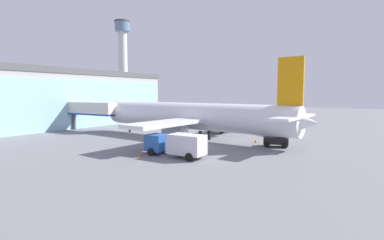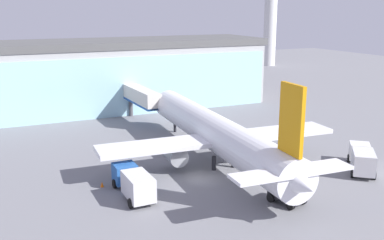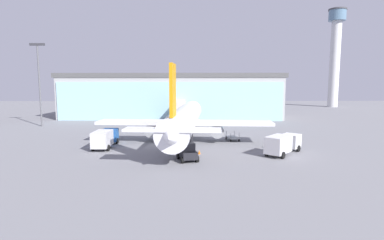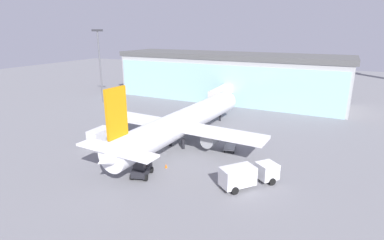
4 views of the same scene
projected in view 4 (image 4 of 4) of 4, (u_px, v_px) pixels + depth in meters
name	position (u px, v px, depth m)	size (l,w,h in m)	color
ground	(152.00, 146.00, 47.91)	(240.00, 240.00, 0.00)	slate
terminal_building	(228.00, 76.00, 79.54)	(60.46, 17.67, 12.14)	#A6A6A6
jet_bridge	(222.00, 93.00, 68.13)	(2.34, 12.27, 5.46)	beige
apron_light_mast	(100.00, 60.00, 74.45)	(3.20, 0.40, 18.09)	#59595E
airplane	(183.00, 122.00, 48.32)	(28.18, 37.50, 11.66)	silver
catering_truck	(106.00, 134.00, 49.39)	(2.60, 7.34, 2.65)	#2659A5
fuel_truck	(247.00, 175.00, 35.35)	(6.46, 6.95, 2.65)	silver
baggage_cart	(230.00, 147.00, 46.19)	(2.13, 3.06, 1.50)	gray
pushback_tug	(141.00, 169.00, 37.75)	(2.85, 3.55, 2.30)	black
safety_cone_nose	(166.00, 166.00, 40.35)	(0.36, 0.36, 0.55)	orange
safety_cone_wingtip	(111.00, 132.00, 53.76)	(0.36, 0.36, 0.55)	orange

